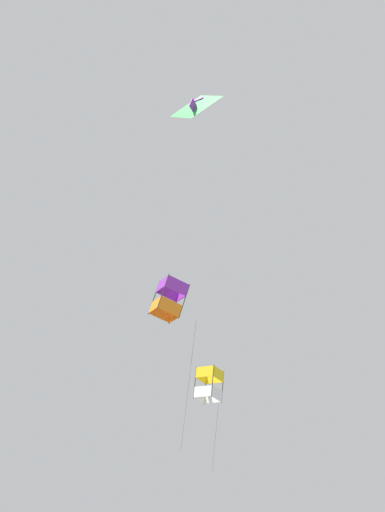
{
  "coord_description": "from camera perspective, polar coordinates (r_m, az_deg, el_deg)",
  "views": [
    {
      "loc": [
        30.19,
        0.4,
        5.63
      ],
      "look_at": [
        0.17,
        4.91,
        17.23
      ],
      "focal_mm": 42.57,
      "sensor_mm": 36.0,
      "label": 1
    }
  ],
  "objects": [
    {
      "name": "kite_box_low_drifter",
      "position": [
        28.2,
        -2.21,
        -4.1
      ],
      "size": [
        2.48,
        2.32,
        7.84
      ],
      "rotation": [
        0.31,
        0.0,
        3.43
      ],
      "color": "purple"
    },
    {
      "name": "kite_delta_upper_right",
      "position": [
        37.55,
        0.28,
        13.9
      ],
      "size": [
        2.41,
        2.56,
        1.6
      ],
      "rotation": [
        0.44,
        0.0,
        3.98
      ],
      "color": "green"
    },
    {
      "name": "kite_box_near_right",
      "position": [
        33.68,
        1.55,
        -12.0
      ],
      "size": [
        1.84,
        1.81,
        5.4
      ],
      "rotation": [
        0.18,
        0.0,
        4.01
      ],
      "color": "yellow"
    }
  ]
}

